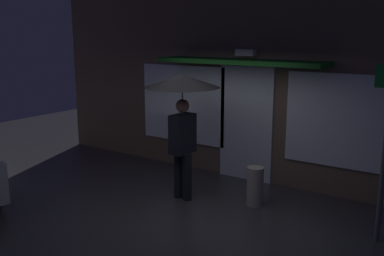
# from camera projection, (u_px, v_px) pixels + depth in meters

# --- Properties ---
(ground_plane) EXTENTS (18.00, 18.00, 0.00)m
(ground_plane) POSITION_uv_depth(u_px,v_px,m) (180.00, 216.00, 6.92)
(ground_plane) COLOR #38353A
(building_facade) EXTENTS (9.57, 1.00, 3.87)m
(building_facade) POSITION_uv_depth(u_px,v_px,m) (251.00, 80.00, 8.39)
(building_facade) COLOR brown
(building_facade) RESTS_ON ground
(person_with_umbrella) EXTENTS (1.25, 1.25, 2.14)m
(person_with_umbrella) POSITION_uv_depth(u_px,v_px,m) (182.00, 99.00, 7.27)
(person_with_umbrella) COLOR black
(person_with_umbrella) RESTS_ON ground
(sidewalk_bollard) EXTENTS (0.27, 0.27, 0.66)m
(sidewalk_bollard) POSITION_uv_depth(u_px,v_px,m) (255.00, 186.00, 7.27)
(sidewalk_bollard) COLOR #B2A899
(sidewalk_bollard) RESTS_ON ground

